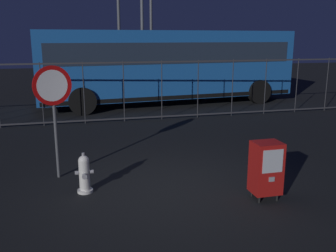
# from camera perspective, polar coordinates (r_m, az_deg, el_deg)

# --- Properties ---
(ground_plane) EXTENTS (60.00, 60.00, 0.00)m
(ground_plane) POSITION_cam_1_polar(r_m,az_deg,el_deg) (7.07, 0.06, -9.46)
(ground_plane) COLOR black
(fire_hydrant) EXTENTS (0.33, 0.32, 0.75)m
(fire_hydrant) POSITION_cam_1_polar(r_m,az_deg,el_deg) (6.94, -12.64, -7.13)
(fire_hydrant) COLOR silver
(fire_hydrant) RESTS_ON ground_plane
(newspaper_box_primary) EXTENTS (0.48, 0.42, 1.02)m
(newspaper_box_primary) POSITION_cam_1_polar(r_m,az_deg,el_deg) (6.65, 14.73, -6.15)
(newspaper_box_primary) COLOR black
(newspaper_box_primary) RESTS_ON ground_plane
(stop_sign) EXTENTS (0.71, 0.31, 2.23)m
(stop_sign) POSITION_cam_1_polar(r_m,az_deg,el_deg) (7.50, -17.08, 4.03)
(stop_sign) COLOR #4C4F54
(stop_sign) RESTS_ON ground_plane
(fence_barrier) EXTENTS (18.03, 0.04, 2.00)m
(fence_barrier) POSITION_cam_1_polar(r_m,az_deg,el_deg) (12.42, -6.75, 5.30)
(fence_barrier) COLOR #2D2D33
(fence_barrier) RESTS_ON ground_plane
(bus_near) EXTENTS (10.67, 3.48, 3.00)m
(bus_near) POSITION_cam_1_polar(r_m,az_deg,el_deg) (15.71, -0.10, 9.60)
(bus_near) COLOR #19519E
(bus_near) RESTS_ON ground_plane
(street_light_near_left) EXTENTS (0.32, 0.32, 6.33)m
(street_light_near_left) POSITION_cam_1_polar(r_m,az_deg,el_deg) (18.57, -7.54, 16.26)
(street_light_near_left) COLOR #4C4F54
(street_light_near_left) RESTS_ON ground_plane
(street_light_near_right) EXTENTS (0.32, 0.32, 7.10)m
(street_light_near_right) POSITION_cam_1_polar(r_m,az_deg,el_deg) (17.16, -4.01, 17.93)
(street_light_near_right) COLOR #4C4F54
(street_light_near_right) RESTS_ON ground_plane
(street_light_far_left) EXTENTS (0.32, 0.32, 6.77)m
(street_light_far_left) POSITION_cam_1_polar(r_m,az_deg,el_deg) (19.57, -2.61, 16.88)
(street_light_far_left) COLOR #4C4F54
(street_light_far_left) RESTS_ON ground_plane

